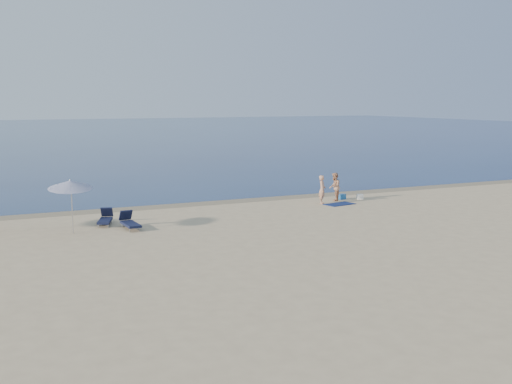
% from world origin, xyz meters
% --- Properties ---
extents(ground, '(160.00, 160.00, 0.00)m').
position_xyz_m(ground, '(0.00, 0.00, 0.00)').
color(ground, '#CCB388').
rests_on(ground, ground).
extents(sea, '(240.00, 160.00, 0.01)m').
position_xyz_m(sea, '(0.00, 100.00, 0.00)').
color(sea, '#0C204D').
rests_on(sea, ground).
extents(wet_sand_strip, '(240.00, 1.60, 0.00)m').
position_xyz_m(wet_sand_strip, '(0.00, 19.40, 0.00)').
color(wet_sand_strip, '#847254').
rests_on(wet_sand_strip, ground).
extents(person_left, '(0.65, 0.71, 1.63)m').
position_xyz_m(person_left, '(4.26, 16.43, 0.82)').
color(person_left, tan).
rests_on(person_left, ground).
extents(person_right, '(1.00, 1.02, 1.66)m').
position_xyz_m(person_right, '(5.46, 17.02, 0.83)').
color(person_right, tan).
rests_on(person_right, ground).
extents(beach_towel, '(1.88, 1.27, 0.03)m').
position_xyz_m(beach_towel, '(5.05, 15.82, 0.01)').
color(beach_towel, '#0E1B4A').
rests_on(beach_towel, ground).
extents(white_bag, '(0.42, 0.39, 0.30)m').
position_xyz_m(white_bag, '(7.17, 16.91, 0.15)').
color(white_bag, white).
rests_on(white_bag, ground).
extents(blue_cooler, '(0.52, 0.42, 0.32)m').
position_xyz_m(blue_cooler, '(6.17, 17.36, 0.16)').
color(blue_cooler, '#1F61A9').
rests_on(blue_cooler, ground).
extents(umbrella_near, '(2.28, 2.31, 2.53)m').
position_xyz_m(umbrella_near, '(-10.00, 14.15, 2.19)').
color(umbrella_near, silver).
rests_on(umbrella_near, ground).
extents(lounger_left, '(1.09, 1.79, 0.75)m').
position_xyz_m(lounger_left, '(-8.25, 15.45, 0.27)').
color(lounger_left, '#121733').
rests_on(lounger_left, ground).
extents(lounger_right, '(0.66, 1.80, 0.78)m').
position_xyz_m(lounger_right, '(-7.41, 14.04, 0.29)').
color(lounger_right, '#131936').
rests_on(lounger_right, ground).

